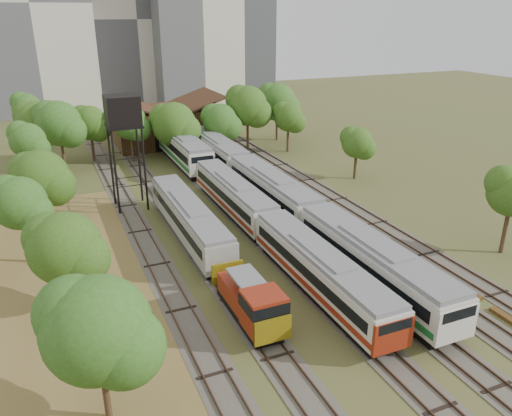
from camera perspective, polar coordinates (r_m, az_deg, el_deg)
name	(u,v)px	position (r m, az deg, el deg)	size (l,w,h in m)	color
ground	(418,354)	(33.23, 18.04, -15.61)	(240.00, 240.00, 0.00)	#475123
dry_grass_patch	(97,352)	(33.32, -17.74, -15.41)	(14.00, 60.00, 0.04)	brown
tracks	(250,214)	(51.51, -0.72, -0.64)	(24.60, 80.00, 0.19)	#4C473D
railcar_red_set	(270,227)	(43.79, 1.58, -2.23)	(2.82, 34.58, 3.48)	black
railcar_green_set	(272,191)	(52.00, 1.89, 1.91)	(3.09, 52.08, 3.82)	black
railcar_rear	(184,150)	(68.02, -8.19, 6.56)	(3.27, 16.08, 4.05)	black
shunter_locomotive	(253,304)	(33.50, -0.39, -10.86)	(2.49, 8.10, 3.26)	black
old_grey_coach	(189,219)	(45.84, -7.67, -1.25)	(2.79, 18.00, 3.44)	black
water_tower	(123,114)	(52.32, -15.00, 10.34)	(3.42, 3.42, 11.81)	black
rail_pile_far	(439,273)	(42.47, 20.23, -7.02)	(0.52, 8.36, 0.27)	brown
maintenance_shed	(167,124)	(80.80, -10.16, 9.38)	(16.45, 11.55, 7.58)	#361813
tree_band_left	(45,185)	(47.62, -22.96, 2.40)	(8.37, 73.94, 8.82)	#382616
tree_band_far	(185,116)	(72.05, -8.08, 10.37)	(38.62, 11.33, 9.63)	#382616
tree_band_right	(364,143)	(60.15, 12.23, 7.24)	(6.01, 41.53, 7.63)	#382616
tower_left	(29,3)	(114.03, -24.56, 20.53)	(22.00, 16.00, 42.00)	beige
tower_centre	(129,19)	(120.87, -14.30, 20.23)	(20.00, 18.00, 36.00)	#BDB7AC
tower_far_right	(246,34)	(139.60, -1.15, 19.30)	(12.00, 12.00, 28.00)	#43464B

